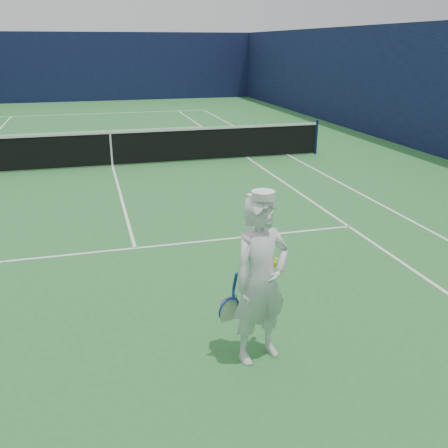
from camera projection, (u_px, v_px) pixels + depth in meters
name	position (u px, v px, depth m)	size (l,w,h in m)	color
ground	(112.00, 166.00, 14.45)	(80.00, 80.00, 0.00)	#2A6F31
court_markings	(112.00, 166.00, 14.44)	(11.03, 23.83, 0.01)	white
windscreen_fence	(107.00, 95.00, 13.76)	(20.12, 36.12, 4.00)	#0E1436
tennis_net	(111.00, 147.00, 14.26)	(12.88, 0.09, 1.07)	#141E4C
tennis_player	(261.00, 281.00, 5.35)	(0.88, 0.63, 1.95)	white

